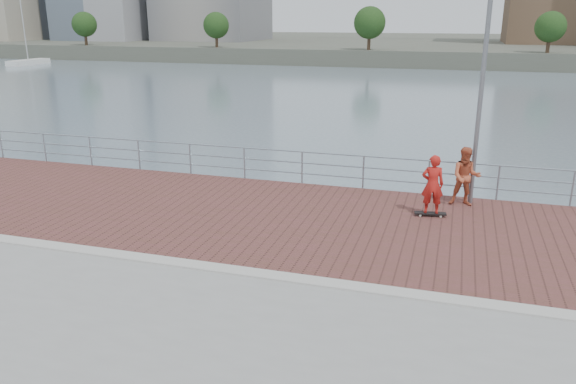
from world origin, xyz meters
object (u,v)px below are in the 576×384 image
(street_lamp, at_px, (487,40))
(bystander, at_px, (466,177))
(guardrail, at_px, (332,166))
(skateboarder, at_px, (433,185))

(street_lamp, distance_m, bystander, 3.88)
(guardrail, height_order, street_lamp, street_lamp)
(guardrail, xyz_separation_m, street_lamp, (4.36, -0.99, 4.07))
(street_lamp, xyz_separation_m, bystander, (-0.20, 0.17, -3.87))
(guardrail, height_order, bystander, bystander)
(bystander, bearing_deg, guardrail, 165.35)
(bystander, bearing_deg, street_lamp, -44.65)
(street_lamp, distance_m, skateboarder, 4.12)
(guardrail, distance_m, bystander, 4.25)
(skateboarder, height_order, bystander, skateboarder)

